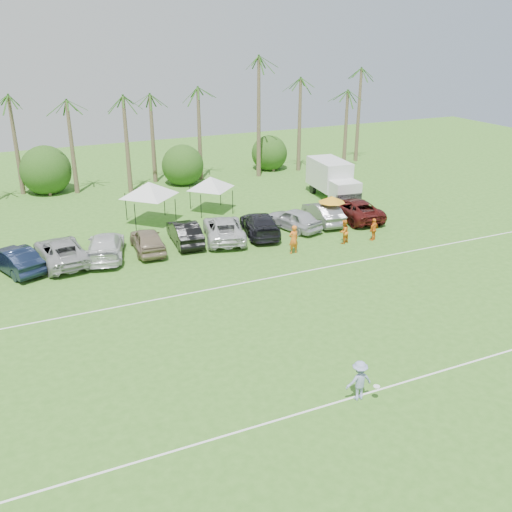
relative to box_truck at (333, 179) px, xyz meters
name	(u,v)px	position (x,y,z in m)	size (l,w,h in m)	color
ground	(340,441)	(-16.28, -27.02, -1.71)	(120.00, 120.00, 0.00)	#3B7021
field_lines	(250,339)	(-16.28, -19.02, -1.71)	(80.00, 12.10, 0.01)	white
palm_tree_3	(7,78)	(-24.28, 10.98, 8.35)	(2.40, 2.40, 11.90)	brown
palm_tree_4	(63,108)	(-20.28, 10.98, 5.77)	(2.40, 2.40, 8.90)	brown
palm_tree_5	(110,95)	(-16.28, 10.98, 6.64)	(2.40, 2.40, 9.90)	brown
palm_tree_6	(154,83)	(-12.28, 10.98, 7.50)	(2.40, 2.40, 10.90)	brown
palm_tree_7	(196,72)	(-8.28, 10.98, 8.35)	(2.40, 2.40, 11.90)	brown
palm_tree_8	(246,98)	(-3.28, 10.98, 5.77)	(2.40, 2.40, 8.90)	brown
palm_tree_9	(293,87)	(1.72, 10.98, 6.64)	(2.40, 2.40, 9.90)	brown
palm_tree_10	(336,76)	(6.72, 10.98, 7.50)	(2.40, 2.40, 10.90)	brown
palm_tree_11	(369,66)	(10.72, 10.98, 8.35)	(2.40, 2.40, 11.90)	brown
bush_tree_1	(46,173)	(-22.28, 11.98, 0.09)	(4.00, 4.00, 4.00)	brown
bush_tree_2	(177,161)	(-10.28, 11.98, 0.09)	(4.00, 4.00, 4.00)	brown
bush_tree_3	(269,152)	(-0.28, 11.98, 0.09)	(4.00, 4.00, 4.00)	brown
sideline_player_a	(294,239)	(-9.17, -10.05, -0.74)	(0.71, 0.46, 1.94)	orange
sideline_player_b	(344,232)	(-5.15, -9.84, -0.87)	(0.82, 0.64, 1.68)	orange
sideline_player_c	(374,229)	(-2.92, -10.20, -0.91)	(0.93, 0.39, 1.59)	orange
box_truck	(333,179)	(0.00, 0.00, 0.00)	(2.91, 6.40, 3.20)	silver
canopy_tent_left	(148,182)	(-16.11, -0.12, 1.51)	(4.65, 4.65, 3.77)	black
canopy_tent_right	(210,177)	(-10.89, 0.82, 1.15)	(4.12, 4.12, 3.34)	black
market_umbrella	(332,199)	(-3.91, -6.14, 0.31)	(2.02, 2.02, 2.25)	black
frisbee_player	(359,380)	(-14.26, -25.15, -0.85)	(1.29, 0.87, 1.72)	#8E98CA
parked_car_1	(15,259)	(-26.00, -5.67, -0.92)	(1.67, 4.79, 1.58)	black
parked_car_2	(61,251)	(-23.27, -5.42, -0.92)	(2.62, 5.68, 1.58)	#A5A5A5
parked_car_3	(106,246)	(-20.55, -5.62, -0.92)	(2.21, 5.44, 1.58)	silver
parked_car_4	(147,240)	(-17.82, -5.74, -0.92)	(1.86, 4.63, 1.58)	gray
parked_car_5	(185,232)	(-15.09, -5.30, -0.92)	(1.67, 4.79, 1.58)	black
parked_car_6	(224,229)	(-12.37, -5.68, -0.92)	(2.62, 5.68, 1.58)	silver
parked_car_7	(260,224)	(-9.64, -5.83, -0.92)	(2.21, 5.44, 1.58)	black
parked_car_8	(294,219)	(-6.91, -5.83, -0.92)	(1.86, 4.63, 1.58)	#B9BABF
parked_car_9	(323,213)	(-4.19, -5.47, -0.92)	(1.67, 4.79, 1.58)	slate
parked_car_10	(355,209)	(-1.46, -5.67, -0.92)	(2.62, 5.68, 1.58)	#4F1412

